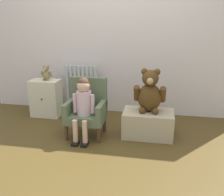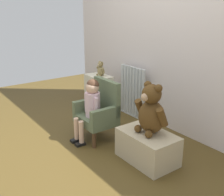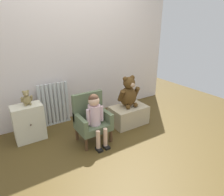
{
  "view_description": "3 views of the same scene",
  "coord_description": "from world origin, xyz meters",
  "views": [
    {
      "loc": [
        0.64,
        -2.24,
        1.33
      ],
      "look_at": [
        0.14,
        0.43,
        0.48
      ],
      "focal_mm": 40.0,
      "sensor_mm": 36.0,
      "label": 1
    },
    {
      "loc": [
        2.36,
        -1.22,
        1.5
      ],
      "look_at": [
        0.14,
        0.39,
        0.58
      ],
      "focal_mm": 45.0,
      "sensor_mm": 36.0,
      "label": 2
    },
    {
      "loc": [
        -1.28,
        -1.81,
        1.61
      ],
      "look_at": [
        0.14,
        0.4,
        0.58
      ],
      "focal_mm": 32.0,
      "sensor_mm": 36.0,
      "label": 3
    }
  ],
  "objects": [
    {
      "name": "small_dresser",
      "position": [
        -0.92,
        0.92,
        0.26
      ],
      "size": [
        0.41,
        0.28,
        0.52
      ],
      "color": "beige",
      "rests_on": "ground_plane"
    },
    {
      "name": "child_armchair",
      "position": [
        -0.17,
        0.44,
        0.33
      ],
      "size": [
        0.45,
        0.37,
        0.68
      ],
      "color": "#566546",
      "rests_on": "ground_plane"
    },
    {
      "name": "low_bench",
      "position": [
        0.55,
        0.53,
        0.15
      ],
      "size": [
        0.59,
        0.37,
        0.3
      ],
      "primitive_type": "cube",
      "color": "tan",
      "rests_on": "ground_plane"
    },
    {
      "name": "small_teddy_bear",
      "position": [
        -0.89,
        0.94,
        0.62
      ],
      "size": [
        0.15,
        0.11,
        0.21
      ],
      "color": "olive",
      "rests_on": "small_dresser"
    },
    {
      "name": "radiator",
      "position": [
        -0.46,
        1.18,
        0.35
      ],
      "size": [
        0.5,
        0.05,
        0.7
      ],
      "color": "#BAC0BE",
      "rests_on": "ground_plane"
    },
    {
      "name": "ground_plane",
      "position": [
        0.0,
        0.0,
        0.0
      ],
      "size": [
        6.0,
        6.0,
        0.0
      ],
      "primitive_type": "plane",
      "color": "#4C3B19"
    },
    {
      "name": "back_wall",
      "position": [
        0.0,
        1.3,
        1.2
      ],
      "size": [
        3.8,
        0.05,
        2.4
      ],
      "primitive_type": "cube",
      "color": "beige",
      "rests_on": "ground_plane"
    },
    {
      "name": "child_figure",
      "position": [
        -0.17,
        0.32,
        0.47
      ],
      "size": [
        0.25,
        0.35,
        0.72
      ],
      "color": "beige",
      "rests_on": "ground_plane"
    },
    {
      "name": "large_teddy_bear",
      "position": [
        0.56,
        0.55,
        0.53
      ],
      "size": [
        0.37,
        0.26,
        0.5
      ],
      "color": "#4E3315",
      "rests_on": "low_bench"
    }
  ]
}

